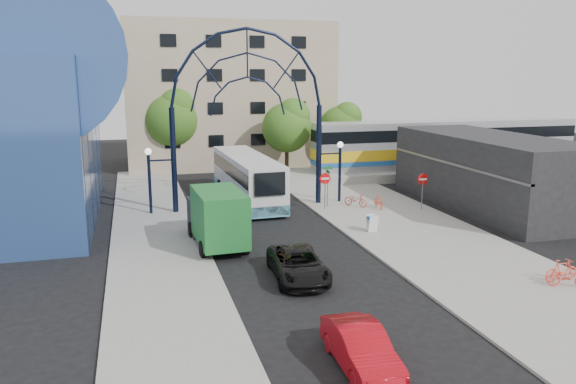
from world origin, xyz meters
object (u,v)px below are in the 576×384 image
object	(u,v)px
sandwich_board	(372,221)
red_sedan	(361,348)
green_truck	(216,217)
tree_north_b	(172,116)
city_bus	(247,178)
bike_far_b	(562,270)
do_not_enter_sign	(423,183)
bike_far_a	(568,277)
street_name_sign	(328,178)
bike_near_b	(379,202)
bike_near_a	(356,200)
stop_sign	(325,182)
train_car	(447,144)
gateway_arch	(248,82)
tree_north_a	(288,125)
tree_north_c	(342,125)
black_suv	(298,264)

from	to	relation	value
sandwich_board	red_sedan	world-z (taller)	red_sedan
green_truck	tree_north_b	bearing A→B (deg)	88.41
city_bus	bike_far_b	world-z (taller)	city_bus
do_not_enter_sign	bike_far_b	world-z (taller)	do_not_enter_sign
do_not_enter_sign	bike_far_a	world-z (taller)	do_not_enter_sign
red_sedan	street_name_sign	bearing A→B (deg)	74.72
tree_north_b	bike_near_b	world-z (taller)	tree_north_b
red_sedan	bike_near_a	world-z (taller)	red_sedan
stop_sign	do_not_enter_sign	size ratio (longest dim) A/B	1.01
tree_north_b	bike_far_a	world-z (taller)	tree_north_b
train_car	bike_far_b	xyz separation A→B (m)	(-9.63, -25.62, -2.28)
green_truck	bike_near_a	xyz separation A→B (m)	(10.54, 6.06, -1.00)
gateway_arch	tree_north_a	bearing A→B (deg)	62.83
do_not_enter_sign	city_bus	bearing A→B (deg)	149.37
gateway_arch	street_name_sign	distance (m)	8.38
sandwich_board	red_sedan	distance (m)	15.49
sandwich_board	city_bus	bearing A→B (deg)	116.99
street_name_sign	bike_near_b	bearing A→B (deg)	-23.68
city_bus	tree_north_c	bearing A→B (deg)	42.56
street_name_sign	bike_near_a	size ratio (longest dim) A/B	1.58
gateway_arch	tree_north_b	xyz separation A→B (m)	(-3.88, 15.93, -3.29)
tree_north_b	bike_far_b	xyz separation A→B (m)	(14.25, -33.55, -4.65)
black_suv	bike_far_a	size ratio (longest dim) A/B	2.82
sandwich_board	green_truck	size ratio (longest dim) A/B	0.15
stop_sign	bike_near_a	distance (m)	2.71
bike_far_b	black_suv	bearing A→B (deg)	70.91
black_suv	red_sedan	bearing A→B (deg)	-88.19
green_truck	stop_sign	bearing A→B (deg)	32.93
bike_near_b	do_not_enter_sign	bearing A→B (deg)	-22.33
sandwich_board	bike_near_a	size ratio (longest dim) A/B	0.56
train_car	green_truck	distance (m)	28.34
gateway_arch	red_sedan	world-z (taller)	gateway_arch
stop_sign	bike_near_b	xyz separation A→B (m)	(3.60, -0.80, -1.41)
stop_sign	tree_north_a	bearing A→B (deg)	84.58
black_suv	bike_far_b	size ratio (longest dim) A/B	2.94
train_car	city_bus	xyz separation A→B (m)	(-19.66, -5.69, -1.16)
do_not_enter_sign	train_car	distance (m)	15.03
street_name_sign	black_suv	bearing A→B (deg)	-115.06
do_not_enter_sign	tree_north_b	world-z (taller)	tree_north_b
bike_near_b	bike_far_a	distance (m)	15.57
gateway_arch	red_sedan	bearing A→B (deg)	-92.63
do_not_enter_sign	tree_north_b	size ratio (longest dim) A/B	0.31
gateway_arch	green_truck	distance (m)	11.07
tree_north_b	bike_near_b	size ratio (longest dim) A/B	5.20
tree_north_b	city_bus	world-z (taller)	tree_north_b
street_name_sign	sandwich_board	world-z (taller)	street_name_sign
stop_sign	train_car	world-z (taller)	train_car
sandwich_board	bike_near_a	bearing A→B (deg)	76.29
do_not_enter_sign	tree_north_c	size ratio (longest dim) A/B	0.38
do_not_enter_sign	train_car	bearing A→B (deg)	53.13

